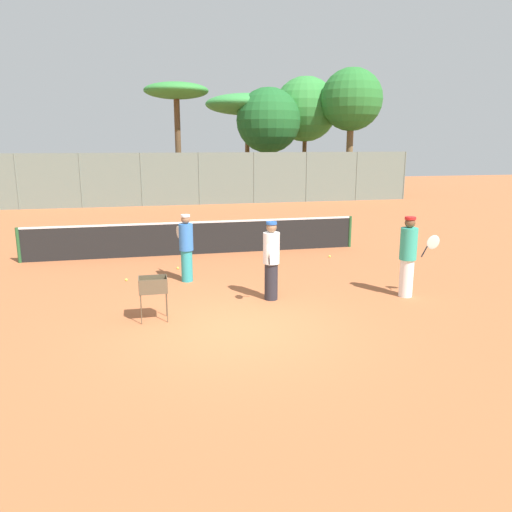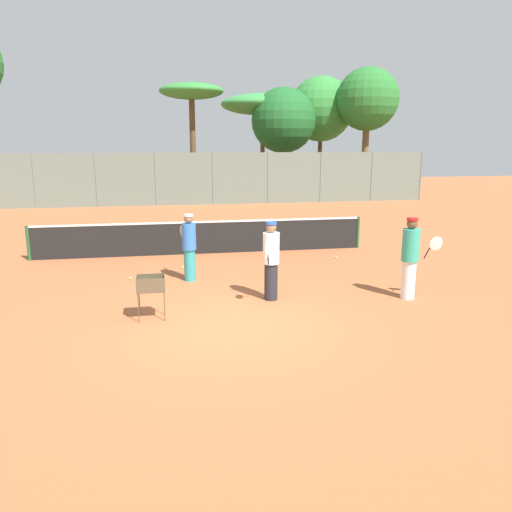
{
  "view_description": "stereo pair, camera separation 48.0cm",
  "coord_description": "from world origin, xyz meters",
  "views": [
    {
      "loc": [
        -1.61,
        -8.96,
        3.52
      ],
      "look_at": [
        0.85,
        1.83,
        1.0
      ],
      "focal_mm": 35.0,
      "sensor_mm": 36.0,
      "label": 1
    },
    {
      "loc": [
        -1.14,
        -9.06,
        3.52
      ],
      "look_at": [
        0.85,
        1.83,
        1.0
      ],
      "focal_mm": 35.0,
      "sensor_mm": 36.0,
      "label": 2
    }
  ],
  "objects": [
    {
      "name": "tennis_ball_3",
      "position": [
        4.04,
        5.41,
        0.03
      ],
      "size": [
        0.07,
        0.07,
        0.07
      ],
      "primitive_type": "sphere",
      "color": "#D1E54C",
      "rests_on": "ground_plane"
    },
    {
      "name": "tree_1",
      "position": [
        5.65,
        25.65,
        6.02
      ],
      "size": [
        5.69,
        5.69,
        6.77
      ],
      "color": "brown",
      "rests_on": "ground_plane"
    },
    {
      "name": "tennis_ball_1",
      "position": [
        -0.38,
        5.44,
        0.03
      ],
      "size": [
        0.07,
        0.07,
        0.07
      ],
      "primitive_type": "sphere",
      "color": "#D1E54C",
      "rests_on": "ground_plane"
    },
    {
      "name": "player_red_cap",
      "position": [
        1.16,
        1.65,
        0.94
      ],
      "size": [
        0.49,
        0.88,
        1.8
      ],
      "rotation": [
        0.0,
        0.0,
        4.32
      ],
      "color": "#26262D",
      "rests_on": "ground_plane"
    },
    {
      "name": "tennis_ball_2",
      "position": [
        -0.73,
        4.96,
        0.03
      ],
      "size": [
        0.07,
        0.07,
        0.07
      ],
      "primitive_type": "sphere",
      "color": "#D1E54C",
      "rests_on": "ground_plane"
    },
    {
      "name": "back_fence",
      "position": [
        0.0,
        20.0,
        1.49
      ],
      "size": [
        29.3,
        0.08,
        2.98
      ],
      "color": "slate",
      "rests_on": "ground_plane"
    },
    {
      "name": "player_white_outfit",
      "position": [
        -0.58,
        3.64,
        0.91
      ],
      "size": [
        0.41,
        0.89,
        1.74
      ],
      "rotation": [
        0.0,
        0.0,
        1.86
      ],
      "color": "teal",
      "rests_on": "ground_plane"
    },
    {
      "name": "tree_3",
      "position": [
        9.6,
        25.02,
        5.75
      ],
      "size": [
        4.36,
        4.36,
        7.95
      ],
      "color": "brown",
      "rests_on": "ground_plane"
    },
    {
      "name": "tennis_ball_0",
      "position": [
        -2.13,
        4.0,
        0.03
      ],
      "size": [
        0.07,
        0.07,
        0.07
      ],
      "primitive_type": "sphere",
      "color": "#D1E54C",
      "rests_on": "ground_plane"
    },
    {
      "name": "ground_plane",
      "position": [
        0.0,
        0.0,
        0.0
      ],
      "size": [
        80.0,
        80.0,
        0.0
      ],
      "primitive_type": "plane",
      "color": "#B26038"
    },
    {
      "name": "ball_cart",
      "position": [
        -1.5,
        0.83,
        0.67
      ],
      "size": [
        0.56,
        0.41,
        0.9
      ],
      "color": "brown",
      "rests_on": "ground_plane"
    },
    {
      "name": "player_yellow_shirt",
      "position": [
        4.3,
        1.18,
        0.97
      ],
      "size": [
        0.94,
        0.39,
        1.88
      ],
      "rotation": [
        0.0,
        0.0,
        6.06
      ],
      "color": "white",
      "rests_on": "ground_plane"
    },
    {
      "name": "tree_4",
      "position": [
        0.69,
        22.9,
        6.41
      ],
      "size": [
        3.91,
        3.91,
        7.08
      ],
      "color": "brown",
      "rests_on": "ground_plane"
    },
    {
      "name": "tennis_net",
      "position": [
        0.0,
        6.8,
        0.56
      ],
      "size": [
        10.69,
        0.1,
        1.07
      ],
      "color": "#26592D",
      "rests_on": "ground_plane"
    },
    {
      "name": "parked_car",
      "position": [
        -6.7,
        23.26,
        0.66
      ],
      "size": [
        4.2,
        1.7,
        1.6
      ],
      "color": "white",
      "rests_on": "ground_plane"
    },
    {
      "name": "tree_5",
      "position": [
        11.91,
        22.53,
        6.2
      ],
      "size": [
        3.99,
        3.99,
        8.25
      ],
      "color": "brown",
      "rests_on": "ground_plane"
    },
    {
      "name": "tree_2",
      "position": [
        6.66,
        23.74,
        4.91
      ],
      "size": [
        4.2,
        4.2,
        7.04
      ],
      "color": "brown",
      "rests_on": "ground_plane"
    }
  ]
}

